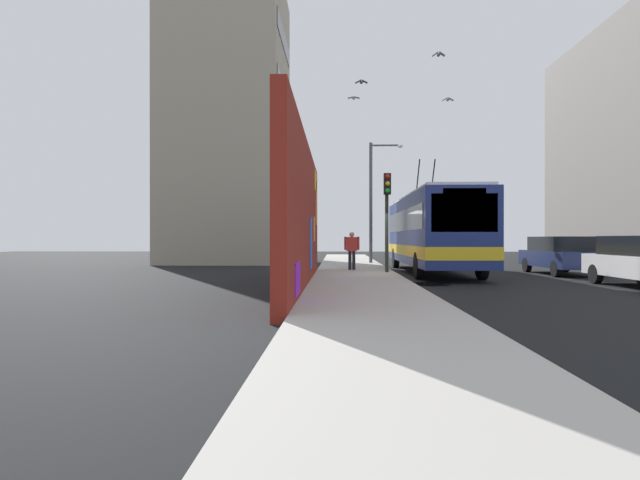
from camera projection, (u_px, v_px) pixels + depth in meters
name	position (u px, v px, depth m)	size (l,w,h in m)	color
ground_plane	(398.00, 278.00, 19.85)	(80.00, 80.00, 0.00)	black
sidewalk_slab	(356.00, 276.00, 19.90)	(48.00, 3.20, 0.15)	#ADA8A0
graffiti_wall	(304.00, 216.00, 15.80)	(13.66, 0.32, 4.34)	maroon
building_far_left	(228.00, 123.00, 32.70)	(8.44, 7.02, 17.54)	#9E937F
building_far_right	(635.00, 148.00, 33.64)	(13.81, 6.11, 14.77)	gray
city_bus	(432.00, 230.00, 22.65)	(11.71, 2.57, 5.15)	navy
parked_car_navy	(561.00, 254.00, 21.63)	(4.68, 1.89, 1.58)	navy
pedestrian_midblock	(352.00, 248.00, 22.41)	(0.22, 0.66, 1.63)	#1E1E2D
traffic_light	(387.00, 205.00, 20.58)	(0.49, 0.28, 3.96)	#2D382D
street_lamp	(375.00, 194.00, 28.94)	(0.44, 1.87, 6.71)	#4C4C51
flying_pigeons	(400.00, 85.00, 23.15)	(3.27, 4.96, 1.25)	slate
curbside_puddle	(427.00, 284.00, 16.93)	(1.58, 1.58, 0.00)	black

